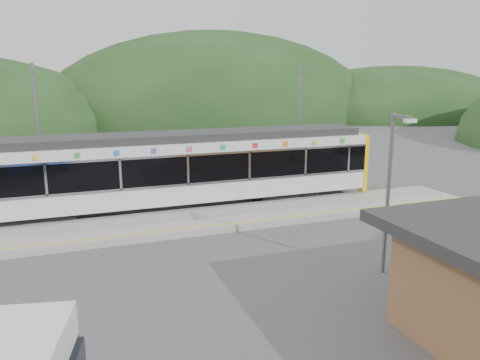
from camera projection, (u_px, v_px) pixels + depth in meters
name	position (u px, v px, depth m)	size (l,w,h in m)	color
ground	(235.00, 248.00, 17.82)	(120.00, 120.00, 0.00)	#4C4C4F
hills	(311.00, 199.00, 24.74)	(146.00, 149.00, 26.00)	#1E3D19
platform	(210.00, 220.00, 20.81)	(26.00, 3.20, 0.30)	#9E9E99
yellow_line	(219.00, 225.00, 19.58)	(26.00, 0.10, 0.01)	yellow
train	(171.00, 168.00, 22.48)	(20.44, 3.01, 3.74)	black
catenary_mast_west	(38.00, 134.00, 22.50)	(0.18, 1.80, 7.00)	slate
catenary_mast_east	(298.00, 124.00, 27.22)	(0.18, 1.80, 7.00)	slate
lamp_post	(391.00, 180.00, 14.82)	(0.36, 0.95, 5.27)	slate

